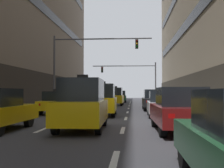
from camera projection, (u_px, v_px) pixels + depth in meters
ground_plane at (93, 122)px, 14.34m from camera, size 120.00×120.00×0.00m
sidewalk_right at (218, 121)px, 13.87m from camera, size 2.71×80.00×0.14m
lane_stripe_l1_s3 at (43, 129)px, 11.47m from camera, size 0.16×2.00×0.01m
lane_stripe_l1_s4 at (70, 118)px, 16.45m from camera, size 0.16×2.00×0.01m
lane_stripe_l1_s5 at (85, 112)px, 21.44m from camera, size 0.16×2.00×0.01m
lane_stripe_l1_s6 at (94, 108)px, 26.42m from camera, size 0.16×2.00×0.01m
lane_stripe_l1_s7 at (100, 106)px, 31.40m from camera, size 0.16×2.00×0.01m
lane_stripe_l1_s8 at (105, 104)px, 36.39m from camera, size 0.16×2.00×0.01m
lane_stripe_l1_s9 at (108, 102)px, 41.37m from camera, size 0.16×2.00×0.01m
lane_stripe_l1_s10 at (111, 101)px, 46.36m from camera, size 0.16×2.00×0.01m
lane_stripe_l2_s2 at (114, 160)px, 6.24m from camera, size 0.16×2.00×0.01m
lane_stripe_l2_s3 at (123, 130)px, 11.22m from camera, size 0.16×2.00×0.01m
lane_stripe_l2_s4 at (126, 118)px, 16.21m from camera, size 0.16×2.00×0.01m
lane_stripe_l2_s5 at (128, 112)px, 21.19m from camera, size 0.16×2.00×0.01m
lane_stripe_l2_s6 at (129, 108)px, 26.18m from camera, size 0.16×2.00×0.01m
lane_stripe_l2_s7 at (129, 106)px, 31.16m from camera, size 0.16×2.00×0.01m
lane_stripe_l2_s8 at (130, 104)px, 36.14m from camera, size 0.16×2.00×0.01m
lane_stripe_l2_s9 at (130, 102)px, 41.13m from camera, size 0.16×2.00×0.01m
lane_stripe_l2_s10 at (131, 101)px, 46.11m from camera, size 0.16×2.00×0.01m
car_driving_0 at (120, 97)px, 42.12m from camera, size 2.08×4.68×1.74m
taxi_driving_1 at (115, 97)px, 32.17m from camera, size 1.83×4.23×2.20m
car_driving_2 at (89, 96)px, 33.42m from camera, size 1.89×4.44×2.14m
taxi_driving_3 at (57, 103)px, 19.89m from camera, size 1.77×4.20×1.74m
taxi_driving_4 at (102, 100)px, 18.09m from camera, size 1.89×4.27×2.21m
taxi_driving_6 at (83, 104)px, 11.32m from camera, size 1.87×4.28×2.23m
car_parked_1 at (180, 110)px, 10.80m from camera, size 2.02×4.59×1.70m
car_parked_2 at (162, 104)px, 17.27m from camera, size 1.85×4.25×1.58m
car_parked_3 at (154, 100)px, 23.63m from camera, size 1.95×4.65×1.74m
traffic_signal_0 at (83, 57)px, 26.00m from camera, size 9.13×0.35×6.66m
traffic_signal_1 at (135, 74)px, 40.62m from camera, size 9.19×0.35×5.69m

